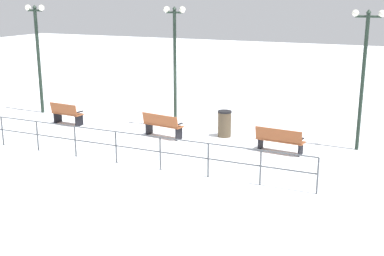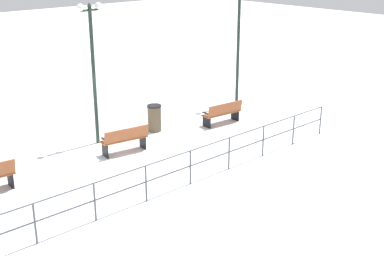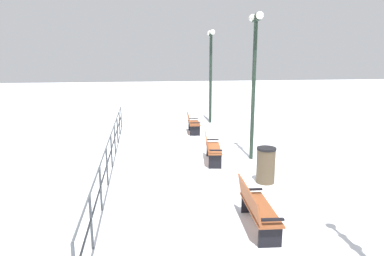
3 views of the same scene
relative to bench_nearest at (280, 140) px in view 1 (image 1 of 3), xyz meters
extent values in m
plane|color=white|center=(0.12, 4.49, -0.46)|extent=(80.00, 80.00, 0.00)
cube|color=brown|center=(0.08, -0.01, -0.03)|extent=(0.62, 1.66, 0.04)
cube|color=brown|center=(-0.16, 0.01, 0.21)|extent=(0.25, 1.63, 0.45)
cube|color=black|center=(0.02, -0.72, -0.25)|extent=(0.44, 0.09, 0.42)
cube|color=black|center=(0.14, 0.70, -0.25)|extent=(0.44, 0.09, 0.42)
cube|color=black|center=(0.04, -0.72, 0.09)|extent=(0.44, 0.11, 0.04)
cube|color=black|center=(0.16, 0.70, 0.09)|extent=(0.44, 0.11, 0.04)
cube|color=brown|center=(0.13, 4.49, 0.02)|extent=(0.68, 1.63, 0.04)
cube|color=brown|center=(-0.09, 4.52, 0.25)|extent=(0.35, 1.58, 0.43)
cube|color=black|center=(0.03, 3.80, -0.22)|extent=(0.41, 0.11, 0.47)
cube|color=black|center=(0.24, 5.17, -0.22)|extent=(0.41, 0.11, 0.47)
cube|color=black|center=(0.05, 3.80, 0.14)|extent=(0.41, 0.13, 0.04)
cube|color=black|center=(0.26, 5.17, 0.14)|extent=(0.41, 0.13, 0.04)
cube|color=brown|center=(0.21, 8.98, 0.01)|extent=(0.60, 1.40, 0.04)
cube|color=brown|center=(-0.04, 9.00, 0.25)|extent=(0.23, 1.37, 0.45)
cube|color=black|center=(0.16, 8.40, -0.23)|extent=(0.45, 0.09, 0.46)
cube|color=black|center=(0.26, 9.56, -0.23)|extent=(0.45, 0.09, 0.46)
cube|color=black|center=(0.18, 8.39, 0.13)|extent=(0.45, 0.11, 0.04)
cube|color=black|center=(0.28, 9.56, 0.13)|extent=(0.45, 0.11, 0.04)
cylinder|color=#1E2D23|center=(1.49, -2.36, 1.86)|extent=(0.13, 0.13, 4.64)
cylinder|color=#1E2D23|center=(1.49, -2.36, 4.06)|extent=(0.08, 0.82, 0.08)
sphere|color=white|center=(1.49, -2.77, 4.17)|extent=(0.23, 0.23, 0.23)
sphere|color=white|center=(1.49, -1.95, 4.17)|extent=(0.23, 0.23, 0.23)
cone|color=#1E2D23|center=(1.49, -2.36, 4.24)|extent=(0.18, 0.18, 0.12)
cylinder|color=#1E2D23|center=(1.49, 4.66, 1.88)|extent=(0.13, 0.13, 4.67)
cylinder|color=#1E2D23|center=(1.49, 4.66, 4.10)|extent=(0.08, 0.67, 0.08)
sphere|color=white|center=(1.49, 4.32, 4.21)|extent=(0.24, 0.24, 0.24)
sphere|color=white|center=(1.49, 4.99, 4.21)|extent=(0.24, 0.24, 0.24)
cone|color=#1E2D23|center=(1.49, 4.66, 4.28)|extent=(0.18, 0.18, 0.12)
cylinder|color=#1E2D23|center=(1.49, 11.42, 1.88)|extent=(0.15, 0.15, 4.67)
cylinder|color=#1E2D23|center=(1.49, 11.42, 4.09)|extent=(0.09, 0.74, 0.09)
sphere|color=white|center=(1.49, 11.05, 4.21)|extent=(0.26, 0.26, 0.26)
sphere|color=white|center=(1.49, 11.79, 4.21)|extent=(0.26, 0.26, 0.26)
cone|color=#1E2D23|center=(1.49, 11.42, 4.27)|extent=(0.21, 0.21, 0.12)
cylinder|color=#4C5156|center=(-3.16, -1.85, 0.06)|extent=(0.05, 0.05, 1.03)
cylinder|color=#4C5156|center=(-3.16, -0.27, 0.06)|extent=(0.05, 0.05, 1.03)
cylinder|color=#4C5156|center=(-3.16, 1.32, 0.06)|extent=(0.05, 0.05, 1.03)
cylinder|color=#4C5156|center=(-3.16, 2.90, 0.06)|extent=(0.05, 0.05, 1.03)
cylinder|color=#4C5156|center=(-3.16, 4.49, 0.06)|extent=(0.05, 0.05, 1.03)
cylinder|color=#4C5156|center=(-3.16, 6.07, 0.06)|extent=(0.05, 0.05, 1.03)
cylinder|color=#4C5156|center=(-3.16, 7.66, 0.06)|extent=(0.05, 0.05, 1.03)
cylinder|color=#4C5156|center=(-3.16, 9.24, 0.06)|extent=(0.05, 0.05, 1.03)
cylinder|color=#4C5156|center=(-3.16, 4.49, 0.58)|extent=(0.04, 12.68, 0.04)
cylinder|color=#4C5156|center=(-3.16, 4.49, 0.11)|extent=(0.04, 12.68, 0.04)
cylinder|color=brown|center=(1.14, 2.42, 0.01)|extent=(0.50, 0.50, 0.94)
cylinder|color=black|center=(1.14, 2.42, 0.51)|extent=(0.53, 0.53, 0.06)
camera|label=1|loc=(-15.98, -3.94, 4.75)|focal=46.70mm
camera|label=2|loc=(-13.32, 13.58, 6.06)|focal=48.73mm
camera|label=3|loc=(-2.24, -6.00, 2.91)|focal=31.54mm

